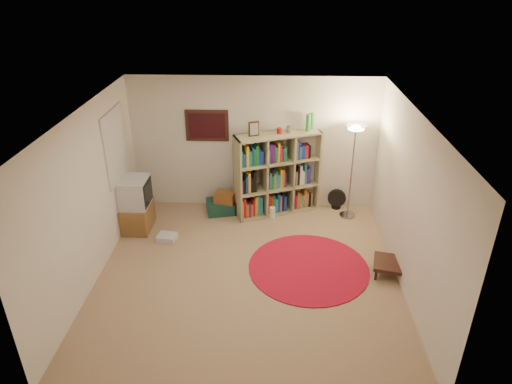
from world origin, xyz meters
TOP-DOWN VIEW (x-y plane):
  - room at (-0.05, 0.05)m, footprint 4.54×4.54m
  - bookshelf at (0.41, 2.00)m, footprint 1.60×0.99m
  - floor_lamp at (1.75, 1.85)m, footprint 0.36×0.36m
  - floor_fan at (1.58, 2.15)m, footprint 0.35×0.20m
  - tv_stand at (-2.01, 1.28)m, footprint 0.48×0.66m
  - dvd_box at (-1.43, 0.90)m, footprint 0.34×0.30m
  - suitcase at (-0.53, 1.94)m, footprint 0.77×0.59m
  - wicker_basket at (-0.53, 1.89)m, footprint 0.42×0.34m
  - duffel_bag at (-0.20, 1.89)m, footprint 0.38×0.33m
  - paper_towel at (0.36, 1.71)m, footprint 0.13×0.13m
  - red_rug at (0.93, 0.20)m, footprint 1.86×1.86m
  - side_table at (2.14, 0.09)m, footprint 0.58×0.58m

SIDE VIEW (x-z plane):
  - red_rug at x=0.93m, z-range 0.00..0.02m
  - dvd_box at x=-1.43m, z-range 0.00..0.10m
  - paper_towel at x=0.36m, z-range 0.00..0.22m
  - suitcase at x=-0.53m, z-range 0.00..0.22m
  - duffel_bag at x=-0.20m, z-range 0.00..0.25m
  - side_table at x=2.14m, z-range 0.07..0.30m
  - floor_fan at x=1.58m, z-range 0.00..0.40m
  - wicker_basket at x=-0.53m, z-range 0.22..0.43m
  - tv_stand at x=-2.01m, z-range -0.02..0.94m
  - bookshelf at x=0.41m, z-range -0.18..1.68m
  - room at x=-0.05m, z-range -0.01..2.53m
  - floor_lamp at x=1.75m, z-range 0.58..2.35m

